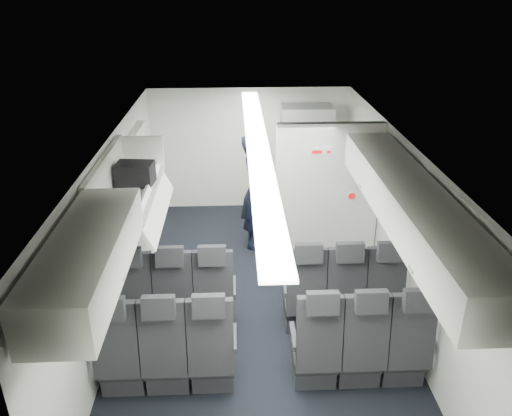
{
  "coord_description": "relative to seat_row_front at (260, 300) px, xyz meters",
  "views": [
    {
      "loc": [
        -0.26,
        -5.35,
        3.83
      ],
      "look_at": [
        0.0,
        0.4,
        1.15
      ],
      "focal_mm": 35.0,
      "sensor_mm": 36.0,
      "label": 1
    }
  ],
  "objects": [
    {
      "name": "cabin_shell",
      "position": [
        0.0,
        0.53,
        0.72
      ],
      "size": [
        3.41,
        6.01,
        2.16
      ],
      "color": "black",
      "rests_on": "ground"
    },
    {
      "name": "seat_row_front",
      "position": [
        0.0,
        0.0,
        0.0
      ],
      "size": [
        3.33,
        0.56,
        1.24
      ],
      "color": "black",
      "rests_on": "cabin_shell"
    },
    {
      "name": "seat_row_mid",
      "position": [
        0.0,
        -0.9,
        0.0
      ],
      "size": [
        3.33,
        0.56,
        1.24
      ],
      "color": "black",
      "rests_on": "cabin_shell"
    },
    {
      "name": "overhead_bin_left_rear",
      "position": [
        -1.4,
        -1.47,
        1.46
      ],
      "size": [
        0.53,
        1.8,
        0.4
      ],
      "color": "silver",
      "rests_on": "cabin_shell"
    },
    {
      "name": "overhead_bin_left_front_open",
      "position": [
        -1.44,
        0.28,
        1.33
      ],
      "size": [
        0.64,
        1.7,
        0.72
      ],
      "color": "#9E9E93",
      "rests_on": "cabin_shell"
    },
    {
      "name": "overhead_bin_right_rear",
      "position": [
        1.4,
        -1.47,
        1.46
      ],
      "size": [
        0.53,
        1.8,
        0.4
      ],
      "color": "silver",
      "rests_on": "cabin_shell"
    },
    {
      "name": "overhead_bin_right_front",
      "position": [
        1.4,
        0.28,
        1.46
      ],
      "size": [
        0.53,
        1.7,
        0.4
      ],
      "color": "silver",
      "rests_on": "cabin_shell"
    },
    {
      "name": "bulkhead_partition",
      "position": [
        0.98,
        1.33,
        0.67
      ],
      "size": [
        1.4,
        0.15,
        2.13
      ],
      "color": "silver",
      "rests_on": "cabin_shell"
    },
    {
      "name": "galley_unit",
      "position": [
        0.95,
        3.25,
        0.55
      ],
      "size": [
        0.85,
        0.52,
        1.9
      ],
      "color": "#939399",
      "rests_on": "cabin_shell"
    },
    {
      "name": "boarding_door",
      "position": [
        -1.64,
        2.09,
        0.55
      ],
      "size": [
        0.12,
        1.27,
        1.86
      ],
      "color": "silver",
      "rests_on": "cabin_shell"
    },
    {
      "name": "flight_attendant",
      "position": [
        0.05,
        2.08,
        0.49
      ],
      "size": [
        0.58,
        0.74,
        1.79
      ],
      "primitive_type": "imported",
      "rotation": [
        0.0,
        0.0,
        1.32
      ],
      "color": "black",
      "rests_on": "ground"
    },
    {
      "name": "carry_on_bag",
      "position": [
        -1.39,
        0.5,
        1.41
      ],
      "size": [
        0.44,
        0.32,
        0.25
      ],
      "primitive_type": "cube",
      "rotation": [
        0.0,
        0.0,
        -0.09
      ],
      "color": "black",
      "rests_on": "overhead_bin_left_front_open"
    },
    {
      "name": "papers",
      "position": [
        0.24,
        2.03,
        0.63
      ],
      "size": [
        0.19,
        0.05,
        0.13
      ],
      "primitive_type": "cube",
      "rotation": [
        0.0,
        0.0,
        -0.18
      ],
      "color": "white",
      "rests_on": "flight_attendant"
    }
  ]
}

